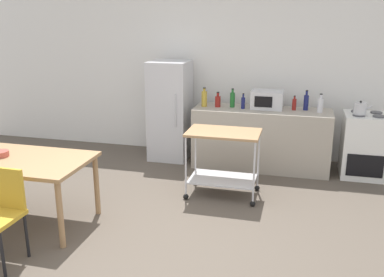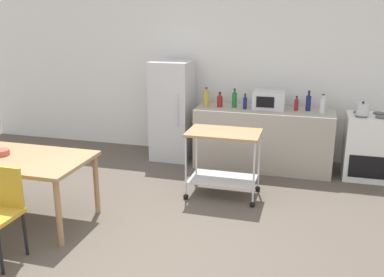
# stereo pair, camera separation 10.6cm
# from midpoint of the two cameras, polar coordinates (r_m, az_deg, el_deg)

# --- Properties ---
(ground_plane) EXTENTS (12.00, 12.00, 0.00)m
(ground_plane) POSITION_cam_midpoint_polar(r_m,az_deg,el_deg) (4.48, -6.03, -13.94)
(ground_plane) COLOR brown
(back_wall) EXTENTS (8.40, 0.12, 2.90)m
(back_wall) POSITION_cam_midpoint_polar(r_m,az_deg,el_deg) (6.98, 3.38, 9.76)
(back_wall) COLOR white
(back_wall) RESTS_ON ground_plane
(kitchen_counter) EXTENTS (2.00, 0.64, 0.90)m
(kitchen_counter) POSITION_cam_midpoint_polar(r_m,az_deg,el_deg) (6.46, 9.89, -0.07)
(kitchen_counter) COLOR #A89E8E
(kitchen_counter) RESTS_ON ground_plane
(dining_table) EXTENTS (1.50, 0.90, 0.75)m
(dining_table) POSITION_cam_midpoint_polar(r_m,az_deg,el_deg) (5.02, -21.36, -3.21)
(dining_table) COLOR #A37A51
(dining_table) RESTS_ON ground_plane
(stove_oven) EXTENTS (0.60, 0.61, 0.92)m
(stove_oven) POSITION_cam_midpoint_polar(r_m,az_deg,el_deg) (6.51, 22.68, -0.98)
(stove_oven) COLOR white
(stove_oven) RESTS_ON ground_plane
(refrigerator) EXTENTS (0.60, 0.63, 1.55)m
(refrigerator) POSITION_cam_midpoint_polar(r_m,az_deg,el_deg) (6.76, -2.20, 3.75)
(refrigerator) COLOR silver
(refrigerator) RESTS_ON ground_plane
(kitchen_cart) EXTENTS (0.91, 0.57, 0.85)m
(kitchen_cart) POSITION_cam_midpoint_polar(r_m,az_deg,el_deg) (5.37, 4.78, -1.92)
(kitchen_cart) COLOR #A37A51
(kitchen_cart) RESTS_ON ground_plane
(bottle_hot_sauce) EXTENTS (0.08, 0.08, 0.29)m
(bottle_hot_sauce) POSITION_cam_midpoint_polar(r_m,az_deg,el_deg) (6.44, 2.38, 5.35)
(bottle_hot_sauce) COLOR gold
(bottle_hot_sauce) RESTS_ON kitchen_counter
(bottle_sparkling_water) EXTENTS (0.08, 0.08, 0.23)m
(bottle_sparkling_water) POSITION_cam_midpoint_polar(r_m,az_deg,el_deg) (6.42, 4.19, 4.99)
(bottle_sparkling_water) COLOR maroon
(bottle_sparkling_water) RESTS_ON kitchen_counter
(bottle_olive_oil) EXTENTS (0.07, 0.07, 0.28)m
(bottle_olive_oil) POSITION_cam_midpoint_polar(r_m,az_deg,el_deg) (6.41, 6.15, 5.18)
(bottle_olive_oil) COLOR #1E6628
(bottle_olive_oil) RESTS_ON kitchen_counter
(bottle_soy_sauce) EXTENTS (0.06, 0.06, 0.23)m
(bottle_soy_sauce) POSITION_cam_midpoint_polar(r_m,az_deg,el_deg) (6.33, 7.55, 4.75)
(bottle_soy_sauce) COLOR navy
(bottle_soy_sauce) RESTS_ON kitchen_counter
(microwave) EXTENTS (0.46, 0.35, 0.26)m
(microwave) POSITION_cam_midpoint_polar(r_m,az_deg,el_deg) (6.39, 10.72, 5.06)
(microwave) COLOR silver
(microwave) RESTS_ON kitchen_counter
(bottle_wine) EXTENTS (0.06, 0.06, 0.21)m
(bottle_wine) POSITION_cam_midpoint_polar(r_m,az_deg,el_deg) (6.37, 14.21, 4.41)
(bottle_wine) COLOR maroon
(bottle_wine) RESTS_ON kitchen_counter
(bottle_sesame_oil) EXTENTS (0.07, 0.07, 0.29)m
(bottle_sesame_oil) POSITION_cam_midpoint_polar(r_m,az_deg,el_deg) (6.39, 15.71, 4.63)
(bottle_sesame_oil) COLOR navy
(bottle_sesame_oil) RESTS_ON kitchen_counter
(bottle_vinegar) EXTENTS (0.08, 0.08, 0.27)m
(bottle_vinegar) POSITION_cam_midpoint_polar(r_m,az_deg,el_deg) (6.30, 17.48, 4.24)
(bottle_vinegar) COLOR silver
(bottle_vinegar) RESTS_ON kitchen_counter
(fruit_bowl) EXTENTS (0.17, 0.17, 0.06)m
(fruit_bowl) POSITION_cam_midpoint_polar(r_m,az_deg,el_deg) (5.13, -23.51, -1.72)
(fruit_bowl) COLOR #B24C3F
(fruit_bowl) RESTS_ON dining_table
(kettle) EXTENTS (0.24, 0.17, 0.19)m
(kettle) POSITION_cam_midpoint_polar(r_m,az_deg,el_deg) (6.27, 22.26, 3.63)
(kettle) COLOR silver
(kettle) RESTS_ON stove_oven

